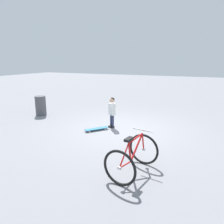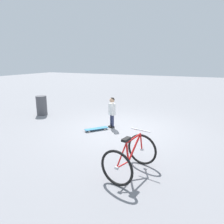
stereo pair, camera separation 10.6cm
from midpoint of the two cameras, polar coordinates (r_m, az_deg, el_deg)
name	(u,v)px [view 2 (the right image)]	position (r m, az deg, el deg)	size (l,w,h in m)	color
ground_plane	(123,129)	(7.20, 3.45, -4.72)	(50.00, 50.00, 0.00)	gray
child_person	(112,109)	(7.24, 0.41, 0.82)	(0.36, 0.28, 1.06)	#2D3351
skateboard	(96,129)	(7.09, -3.81, -4.51)	(0.73, 0.65, 0.07)	teal
bicycle_mid	(130,157)	(4.41, 5.71, -11.94)	(1.17, 0.88, 0.85)	black
trash_bin	(42,105)	(9.45, -18.18, 1.71)	(0.44, 0.44, 0.82)	#4C4C51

